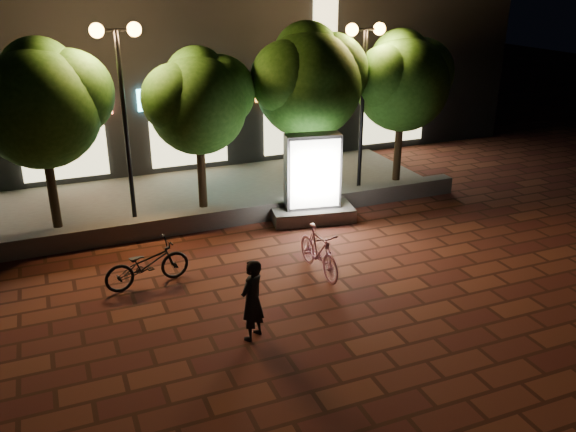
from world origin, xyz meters
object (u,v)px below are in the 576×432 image
tree_far_right (403,78)px  street_lamp_left (120,73)px  street_lamp_right (364,64)px  rider (252,300)px  ad_kiosk (312,186)px  scooter_parked (147,264)px  scooter_pink (319,251)px  tree_mid (199,98)px  tree_right (309,78)px  tree_left (41,100)px

tree_far_right → street_lamp_left: 8.58m
street_lamp_right → rider: size_ratio=3.12×
ad_kiosk → scooter_parked: 5.34m
street_lamp_right → rider: (-5.86, -6.66, -3.10)m
ad_kiosk → scooter_pink: ad_kiosk is taller
tree_mid → street_lamp_right: street_lamp_right is taller
tree_mid → ad_kiosk: size_ratio=1.85×
street_lamp_right → scooter_pink: bearing=-127.3°
tree_right → scooter_parked: size_ratio=2.69×
rider → scooter_parked: rider is taller
rider → tree_right: bearing=-157.9°
street_lamp_right → ad_kiosk: bearing=-144.2°
ad_kiosk → scooter_parked: (-4.89, -2.08, -0.49)m
street_lamp_right → tree_mid: bearing=177.0°
tree_right → street_lamp_right: tree_right is taller
street_lamp_left → scooter_pink: bearing=-54.5°
tree_mid → rider: (-0.91, -6.93, -2.42)m
ad_kiosk → street_lamp_right: bearing=35.8°
tree_far_right → ad_kiosk: size_ratio=1.96×
ad_kiosk → scooter_parked: size_ratio=1.29×
scooter_pink → rider: rider is taller
tree_right → tree_far_right: 3.20m
street_lamp_left → ad_kiosk: size_ratio=2.13×
tree_mid → rider: size_ratio=2.82×
ad_kiosk → scooter_pink: size_ratio=1.34×
tree_mid → street_lamp_left: street_lamp_left is taller
rider → scooter_parked: size_ratio=0.85×
tree_far_right → rider: size_ratio=2.98×
scooter_pink → scooter_parked: scooter_pink is taller
scooter_pink → street_lamp_right: bearing=50.3°
tree_right → tree_far_right: size_ratio=1.06×
ad_kiosk → rider: 6.01m
tree_far_right → scooter_parked: (-8.86, -4.09, -2.87)m
tree_left → street_lamp_left: bearing=-7.7°
tree_mid → ad_kiosk: tree_mid is taller
tree_right → street_lamp_right: bearing=-9.1°
tree_right → scooter_pink: (-1.97, -5.01, -3.02)m
scooter_pink → rider: bearing=-141.9°
tree_far_right → scooter_pink: (-5.17, -5.01, -2.82)m
street_lamp_right → scooter_parked: (-7.31, -3.83, -3.40)m
street_lamp_left → scooter_parked: (-0.31, -3.83, -3.53)m
rider → street_lamp_right: bearing=-167.9°
tree_mid → scooter_pink: bearing=-75.1°
tree_far_right → street_lamp_right: bearing=-170.4°
tree_far_right → scooter_pink: tree_far_right is taller
tree_left → tree_mid: (4.00, -0.00, -0.23)m
tree_mid → tree_far_right: size_ratio=0.95×
tree_mid → scooter_parked: (-2.36, -4.09, -2.72)m
tree_far_right → tree_mid: bearing=-180.0°
street_lamp_right → tree_left: bearing=178.3°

